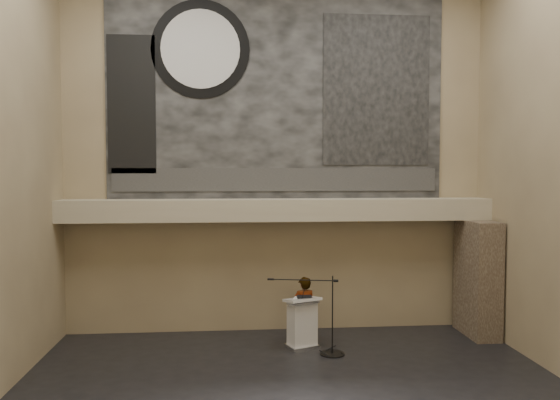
{
  "coord_description": "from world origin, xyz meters",
  "views": [
    {
      "loc": [
        -1.07,
        -9.07,
        3.85
      ],
      "look_at": [
        0.0,
        3.2,
        3.2
      ],
      "focal_mm": 35.0,
      "sensor_mm": 36.0,
      "label": 1
    }
  ],
  "objects": [
    {
      "name": "banner_brick_print",
      "position": [
        -3.4,
        3.93,
        5.4
      ],
      "size": [
        1.1,
        0.02,
        3.2
      ],
      "primitive_type": "cube",
      "color": "black",
      "rests_on": "banner"
    },
    {
      "name": "stone_pier",
      "position": [
        4.65,
        3.15,
        1.35
      ],
      "size": [
        0.6,
        1.4,
        2.7
      ],
      "primitive_type": "cube",
      "color": "#46382B",
      "rests_on": "floor"
    },
    {
      "name": "floor",
      "position": [
        0.0,
        0.0,
        0.0
      ],
      "size": [
        10.0,
        10.0,
        0.0
      ],
      "primitive_type": "plane",
      "color": "black",
      "rests_on": "ground"
    },
    {
      "name": "sprinkler_left",
      "position": [
        -1.6,
        3.55,
        2.67
      ],
      "size": [
        0.04,
        0.04,
        0.06
      ],
      "primitive_type": "cylinder",
      "color": "#B2893D",
      "rests_on": "soffit"
    },
    {
      "name": "banner_clock_rim",
      "position": [
        -1.8,
        3.93,
        6.7
      ],
      "size": [
        2.3,
        0.02,
        2.3
      ],
      "primitive_type": "cylinder",
      "rotation": [
        1.57,
        0.0,
        0.0
      ],
      "color": "black",
      "rests_on": "banner"
    },
    {
      "name": "wall_back",
      "position": [
        0.0,
        4.0,
        4.25
      ],
      "size": [
        10.0,
        0.02,
        8.5
      ],
      "primitive_type": "cube",
      "color": "#847254",
      "rests_on": "floor"
    },
    {
      "name": "speaker_person",
      "position": [
        0.51,
        2.89,
        0.75
      ],
      "size": [
        0.61,
        0.46,
        1.5
      ],
      "primitive_type": "imported",
      "rotation": [
        0.0,
        0.0,
        3.35
      ],
      "color": "silver",
      "rests_on": "floor"
    },
    {
      "name": "banner",
      "position": [
        0.0,
        3.97,
        5.7
      ],
      "size": [
        8.0,
        0.05,
        5.0
      ],
      "primitive_type": "cube",
      "color": "black",
      "rests_on": "wall_back"
    },
    {
      "name": "binder",
      "position": [
        0.48,
        2.56,
        1.12
      ],
      "size": [
        0.33,
        0.27,
        0.04
      ],
      "primitive_type": "cube",
      "rotation": [
        0.0,
        0.0,
        -0.04
      ],
      "color": "black",
      "rests_on": "lectern"
    },
    {
      "name": "papers",
      "position": [
        0.35,
        2.55,
        1.1
      ],
      "size": [
        0.28,
        0.34,
        0.0
      ],
      "primitive_type": "cube",
      "rotation": [
        0.0,
        0.0,
        -0.31
      ],
      "color": "silver",
      "rests_on": "lectern"
    },
    {
      "name": "wall_front",
      "position": [
        0.0,
        -4.0,
        4.25
      ],
      "size": [
        10.0,
        0.02,
        8.5
      ],
      "primitive_type": "cube",
      "color": "#847254",
      "rests_on": "floor"
    },
    {
      "name": "lectern",
      "position": [
        0.43,
        2.55,
        0.55
      ],
      "size": [
        0.85,
        0.74,
        1.13
      ],
      "rotation": [
        0.0,
        0.0,
        0.38
      ],
      "color": "silver",
      "rests_on": "floor"
    },
    {
      "name": "sprinkler_right",
      "position": [
        1.9,
        3.55,
        2.67
      ],
      "size": [
        0.04,
        0.04,
        0.06
      ],
      "primitive_type": "cylinder",
      "color": "#B2893D",
      "rests_on": "soffit"
    },
    {
      "name": "banner_building_print",
      "position": [
        2.4,
        3.93,
        5.8
      ],
      "size": [
        2.6,
        0.02,
        3.6
      ],
      "primitive_type": "cube",
      "color": "black",
      "rests_on": "banner"
    },
    {
      "name": "banner_clock_face",
      "position": [
        -1.8,
        3.91,
        6.7
      ],
      "size": [
        1.84,
        0.02,
        1.84
      ],
      "primitive_type": "cylinder",
      "rotation": [
        1.57,
        0.0,
        0.0
      ],
      "color": "silver",
      "rests_on": "banner"
    },
    {
      "name": "mic_stand",
      "position": [
        0.95,
        2.09,
        0.27
      ],
      "size": [
        1.61,
        0.55,
        1.67
      ],
      "rotation": [
        0.0,
        0.0,
        -0.2
      ],
      "color": "black",
      "rests_on": "floor"
    },
    {
      "name": "soffit",
      "position": [
        0.0,
        3.6,
        2.95
      ],
      "size": [
        10.0,
        0.8,
        0.5
      ],
      "primitive_type": "cube",
      "color": "tan",
      "rests_on": "wall_back"
    },
    {
      "name": "banner_text_strip",
      "position": [
        0.0,
        3.93,
        3.65
      ],
      "size": [
        7.76,
        0.02,
        0.55
      ],
      "primitive_type": "cube",
      "color": "#2D2D2D",
      "rests_on": "banner"
    }
  ]
}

